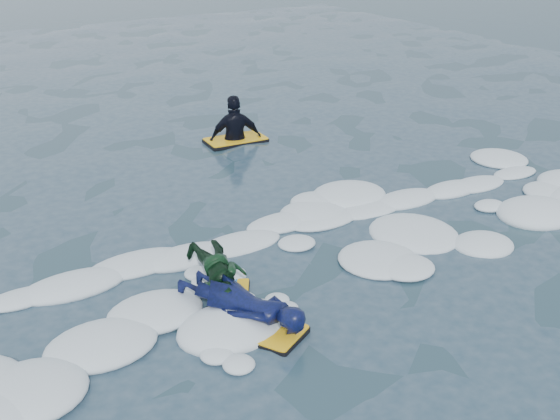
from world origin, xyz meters
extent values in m
plane|color=#192F3D|center=(0.00, 0.00, 0.00)|extent=(120.00, 120.00, 0.00)
cube|color=black|center=(-0.91, -0.51, 0.04)|extent=(1.07, 1.26, 0.06)
cube|color=yellow|center=(-0.91, -0.51, 0.08)|extent=(1.03, 1.23, 0.02)
imported|color=#0B104E|center=(-0.91, -0.26, 0.24)|extent=(1.18, 1.77, 0.40)
cube|color=black|center=(-0.85, 0.22, 0.03)|extent=(0.85, 0.97, 0.04)
cube|color=yellow|center=(-0.85, 0.22, 0.06)|extent=(0.82, 0.95, 0.02)
cube|color=blue|center=(-0.85, 0.22, 0.07)|extent=(0.56, 0.77, 0.01)
imported|color=#0E3515|center=(-0.85, 0.42, 0.27)|extent=(0.93, 1.40, 0.49)
cube|color=black|center=(2.06, 5.45, 0.04)|extent=(1.24, 0.74, 0.06)
cube|color=yellow|center=(2.06, 5.45, 0.08)|extent=(1.21, 0.71, 0.02)
imported|color=black|center=(2.06, 5.45, 0.05)|extent=(1.14, 0.73, 1.80)
camera|label=1|loc=(-4.14, -6.27, 4.41)|focal=45.00mm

